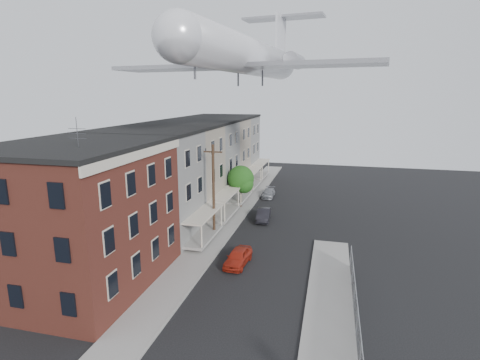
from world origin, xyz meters
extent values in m
cube|color=gray|center=(-5.50, 24.00, 0.06)|extent=(3.00, 62.00, 0.12)
cube|color=gray|center=(5.50, 6.00, 0.06)|extent=(3.00, 26.00, 0.12)
cube|color=gray|center=(-4.05, 24.00, 0.07)|extent=(0.15, 62.00, 0.14)
cube|color=gray|center=(4.05, 6.00, 0.07)|extent=(0.15, 26.00, 0.14)
cube|color=#351711|center=(-12.00, 7.00, 5.00)|extent=(10.00, 12.00, 10.00)
cube|color=black|center=(-12.00, 7.00, 10.15)|extent=(10.30, 12.30, 0.30)
cube|color=beige|center=(-6.92, 7.00, 9.70)|extent=(0.16, 12.20, 0.60)
cylinder|color=#515156|center=(-10.00, 5.00, 11.15)|extent=(0.04, 0.04, 2.00)
cube|color=slate|center=(-12.00, 16.50, 5.00)|extent=(10.00, 7.00, 10.00)
cube|color=black|center=(-12.00, 16.50, 10.15)|extent=(10.25, 7.00, 0.30)
cube|color=gray|center=(-6.10, 16.50, 0.55)|extent=(1.80, 6.40, 0.25)
cube|color=beige|center=(-6.10, 16.50, 2.75)|extent=(1.90, 6.50, 0.15)
cube|color=#6D6456|center=(-12.00, 23.50, 5.00)|extent=(10.00, 7.00, 10.00)
cube|color=black|center=(-12.00, 23.50, 10.15)|extent=(10.25, 7.00, 0.30)
cube|color=gray|center=(-6.10, 23.50, 0.55)|extent=(1.80, 6.40, 0.25)
cube|color=beige|center=(-6.10, 23.50, 2.75)|extent=(1.90, 6.50, 0.15)
cube|color=slate|center=(-12.00, 30.50, 5.00)|extent=(10.00, 7.00, 10.00)
cube|color=black|center=(-12.00, 30.50, 10.15)|extent=(10.25, 7.00, 0.30)
cube|color=gray|center=(-6.10, 30.50, 0.55)|extent=(1.80, 6.40, 0.25)
cube|color=beige|center=(-6.10, 30.50, 2.75)|extent=(1.90, 6.50, 0.15)
cube|color=#6D6456|center=(-12.00, 37.50, 5.00)|extent=(10.00, 7.00, 10.00)
cube|color=black|center=(-12.00, 37.50, 10.15)|extent=(10.25, 7.00, 0.30)
cube|color=gray|center=(-6.10, 37.50, 0.55)|extent=(1.80, 6.40, 0.25)
cube|color=beige|center=(-6.10, 37.50, 2.75)|extent=(1.90, 6.50, 0.15)
cube|color=slate|center=(-12.00, 44.50, 5.00)|extent=(10.00, 7.00, 10.00)
cube|color=black|center=(-12.00, 44.50, 10.15)|extent=(10.25, 7.00, 0.30)
cube|color=gray|center=(-6.10, 44.50, 0.55)|extent=(1.80, 6.40, 0.25)
cube|color=beige|center=(-6.10, 44.50, 2.75)|extent=(1.90, 6.50, 0.15)
cylinder|color=gray|center=(7.00, 2.00, 0.95)|extent=(0.06, 0.06, 1.90)
cylinder|color=gray|center=(7.00, 5.00, 0.95)|extent=(0.06, 0.06, 1.90)
cylinder|color=gray|center=(7.00, 8.00, 0.95)|extent=(0.06, 0.06, 1.90)
cylinder|color=gray|center=(7.00, 11.00, 0.95)|extent=(0.06, 0.06, 1.90)
cylinder|color=gray|center=(7.00, 14.00, 0.95)|extent=(0.06, 0.06, 1.90)
cube|color=gray|center=(7.00, 5.00, 1.85)|extent=(0.04, 18.00, 0.04)
cube|color=gray|center=(7.00, 5.00, 0.95)|extent=(0.02, 18.00, 1.80)
cylinder|color=black|center=(-5.60, 18.00, 4.50)|extent=(0.26, 0.26, 9.00)
cube|color=black|center=(-5.60, 18.00, 8.30)|extent=(1.80, 0.12, 0.12)
cylinder|color=black|center=(-6.30, 18.00, 8.50)|extent=(0.08, 0.08, 0.25)
cylinder|color=black|center=(-4.90, 18.00, 8.50)|extent=(0.08, 0.08, 0.25)
cylinder|color=black|center=(-5.40, 28.00, 1.20)|extent=(0.24, 0.24, 2.40)
sphere|color=#154212|center=(-5.40, 28.00, 3.60)|extent=(3.20, 3.20, 3.20)
sphere|color=#154212|center=(-4.90, 27.70, 3.04)|extent=(2.24, 2.24, 2.24)
imported|color=#AC2716|center=(-1.80, 12.47, 0.66)|extent=(1.86, 3.98, 1.32)
imported|color=black|center=(-1.80, 23.84, 0.64)|extent=(1.69, 4.01, 1.29)
imported|color=gray|center=(-2.92, 33.56, 0.55)|extent=(1.60, 3.81, 1.10)
cylinder|color=silver|center=(-3.46, 22.48, 17.17)|extent=(6.66, 26.37, 3.48)
sphere|color=silver|center=(-5.06, 9.51, 17.17)|extent=(3.48, 3.48, 3.48)
cone|color=silver|center=(-1.86, 35.45, 17.17)|extent=(3.86, 3.67, 3.48)
cube|color=#939399|center=(-3.66, 20.86, 16.08)|extent=(26.50, 7.74, 0.38)
cylinder|color=#939399|center=(-4.93, 31.99, 17.39)|extent=(2.26, 4.54, 1.74)
cylinder|color=#939399|center=(0.26, 31.35, 17.39)|extent=(2.26, 4.54, 1.74)
cube|color=silver|center=(-1.93, 34.91, 20.22)|extent=(0.78, 4.14, 6.10)
cube|color=#939399|center=(-1.80, 35.99, 23.05)|extent=(10.61, 4.08, 0.27)
cylinder|color=#515156|center=(-4.80, 11.67, 15.21)|extent=(0.17, 0.17, 1.31)
camera|label=1|loc=(5.13, -14.75, 13.43)|focal=28.00mm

